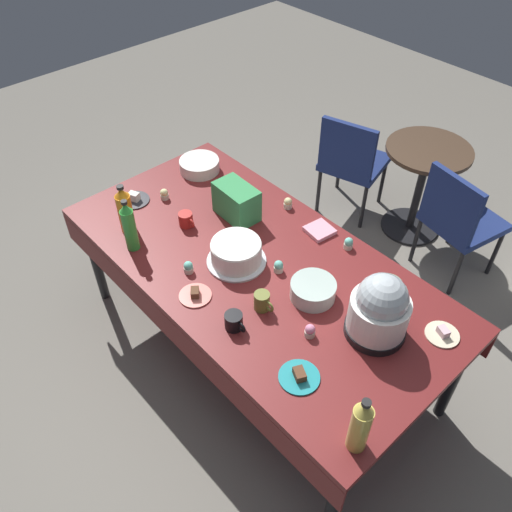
% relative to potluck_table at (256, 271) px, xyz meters
% --- Properties ---
extents(ground, '(9.00, 9.00, 0.00)m').
position_rel_potluck_table_xyz_m(ground, '(0.00, 0.00, -0.69)').
color(ground, slate).
extents(potluck_table, '(2.20, 1.10, 0.75)m').
position_rel_potluck_table_xyz_m(potluck_table, '(0.00, 0.00, 0.00)').
color(potluck_table, maroon).
rests_on(potluck_table, ground).
extents(frosted_layer_cake, '(0.32, 0.32, 0.13)m').
position_rel_potluck_table_xyz_m(frosted_layer_cake, '(-0.08, -0.07, 0.13)').
color(frosted_layer_cake, silver).
rests_on(frosted_layer_cake, potluck_table).
extents(slow_cooker, '(0.28, 0.28, 0.35)m').
position_rel_potluck_table_xyz_m(slow_cooker, '(0.71, 0.10, 0.22)').
color(slow_cooker, black).
rests_on(slow_cooker, potluck_table).
extents(glass_salad_bowl, '(0.23, 0.23, 0.09)m').
position_rel_potluck_table_xyz_m(glass_salad_bowl, '(0.36, 0.05, 0.11)').
color(glass_salad_bowl, '#B2C6BC').
rests_on(glass_salad_bowl, potluck_table).
extents(ceramic_snack_bowl, '(0.25, 0.25, 0.08)m').
position_rel_potluck_table_xyz_m(ceramic_snack_bowl, '(-0.87, 0.30, 0.10)').
color(ceramic_snack_bowl, silver).
rests_on(ceramic_snack_bowl, potluck_table).
extents(dessert_plate_teal, '(0.18, 0.18, 0.05)m').
position_rel_potluck_table_xyz_m(dessert_plate_teal, '(0.65, -0.34, 0.07)').
color(dessert_plate_teal, teal).
rests_on(dessert_plate_teal, potluck_table).
extents(dessert_plate_coral, '(0.16, 0.16, 0.05)m').
position_rel_potluck_table_xyz_m(dessert_plate_coral, '(-0.03, -0.38, 0.07)').
color(dessert_plate_coral, '#E07266').
rests_on(dessert_plate_coral, potluck_table).
extents(dessert_plate_cream, '(0.16, 0.16, 0.04)m').
position_rel_potluck_table_xyz_m(dessert_plate_cream, '(0.93, 0.32, 0.07)').
color(dessert_plate_cream, beige).
rests_on(dessert_plate_cream, potluck_table).
extents(dessert_plate_charcoal, '(0.18, 0.18, 0.06)m').
position_rel_potluck_table_xyz_m(dessert_plate_charcoal, '(-0.88, -0.18, 0.08)').
color(dessert_plate_charcoal, '#2D2D33').
rests_on(dessert_plate_charcoal, potluck_table).
extents(dessert_plate_sage, '(0.15, 0.15, 0.04)m').
position_rel_potluck_table_xyz_m(dessert_plate_sage, '(0.57, 0.39, 0.07)').
color(dessert_plate_sage, '#8CA87F').
rests_on(dessert_plate_sage, potluck_table).
extents(cupcake_cocoa, '(0.05, 0.05, 0.07)m').
position_rel_potluck_table_xyz_m(cupcake_cocoa, '(-0.78, -0.04, 0.09)').
color(cupcake_cocoa, beige).
rests_on(cupcake_cocoa, potluck_table).
extents(cupcake_berry, '(0.05, 0.05, 0.07)m').
position_rel_potluck_table_xyz_m(cupcake_berry, '(0.25, 0.45, 0.09)').
color(cupcake_berry, beige).
rests_on(cupcake_berry, potluck_table).
extents(cupcake_rose, '(0.05, 0.05, 0.07)m').
position_rel_potluck_table_xyz_m(cupcake_rose, '(-0.19, -0.30, 0.09)').
color(cupcake_rose, beige).
rests_on(cupcake_rose, potluck_table).
extents(cupcake_lemon, '(0.05, 0.05, 0.07)m').
position_rel_potluck_table_xyz_m(cupcake_lemon, '(0.12, 0.05, 0.09)').
color(cupcake_lemon, beige).
rests_on(cupcake_lemon, potluck_table).
extents(cupcake_mint, '(0.05, 0.05, 0.07)m').
position_rel_potluck_table_xyz_m(cupcake_mint, '(-0.22, 0.45, 0.09)').
color(cupcake_mint, beige).
rests_on(cupcake_mint, potluck_table).
extents(cupcake_vanilla, '(0.05, 0.05, 0.07)m').
position_rel_potluck_table_xyz_m(cupcake_vanilla, '(0.52, -0.14, 0.09)').
color(cupcake_vanilla, beige).
rests_on(cupcake_vanilla, potluck_table).
extents(soda_bottle_ginger_ale, '(0.08, 0.08, 0.31)m').
position_rel_potluck_table_xyz_m(soda_bottle_ginger_ale, '(1.01, -0.39, 0.21)').
color(soda_bottle_ginger_ale, gold).
rests_on(soda_bottle_ginger_ale, potluck_table).
extents(soda_bottle_orange_juice, '(0.08, 0.08, 0.31)m').
position_rel_potluck_table_xyz_m(soda_bottle_orange_juice, '(-0.68, -0.35, 0.20)').
color(soda_bottle_orange_juice, orange).
rests_on(soda_bottle_orange_juice, potluck_table).
extents(soda_bottle_lime_soda, '(0.07, 0.07, 0.32)m').
position_rel_potluck_table_xyz_m(soda_bottle_lime_soda, '(-0.54, -0.41, 0.21)').
color(soda_bottle_lime_soda, green).
rests_on(soda_bottle_lime_soda, potluck_table).
extents(coffee_mug_olive, '(0.12, 0.08, 0.10)m').
position_rel_potluck_table_xyz_m(coffee_mug_olive, '(0.25, -0.19, 0.11)').
color(coffee_mug_olive, olive).
rests_on(coffee_mug_olive, potluck_table).
extents(coffee_mug_red, '(0.12, 0.08, 0.08)m').
position_rel_potluck_table_xyz_m(coffee_mug_red, '(-0.49, -0.09, 0.10)').
color(coffee_mug_red, '#B2231E').
rests_on(coffee_mug_red, potluck_table).
extents(coffee_mug_black, '(0.13, 0.09, 0.08)m').
position_rel_potluck_table_xyz_m(coffee_mug_black, '(0.25, -0.36, 0.10)').
color(coffee_mug_black, black).
rests_on(coffee_mug_black, potluck_table).
extents(soda_carton, '(0.27, 0.17, 0.20)m').
position_rel_potluck_table_xyz_m(soda_carton, '(-0.37, 0.18, 0.16)').
color(soda_carton, '#338C4C').
rests_on(soda_carton, potluck_table).
extents(paper_napkin_stack, '(0.16, 0.16, 0.02)m').
position_rel_potluck_table_xyz_m(paper_napkin_stack, '(0.06, 0.43, 0.07)').
color(paper_napkin_stack, pink).
rests_on(paper_napkin_stack, potluck_table).
extents(maroon_chair_left, '(0.54, 0.54, 0.85)m').
position_rel_potluck_table_xyz_m(maroon_chair_left, '(-0.53, 1.45, -0.20)').
color(maroon_chair_left, navy).
rests_on(maroon_chair_left, ground).
extents(maroon_chair_right, '(0.52, 0.52, 0.85)m').
position_rel_potluck_table_xyz_m(maroon_chair_right, '(0.39, 1.44, -0.20)').
color(maroon_chair_right, navy).
rests_on(maroon_chair_right, ground).
extents(round_cafe_table, '(0.60, 0.60, 0.72)m').
position_rel_potluck_table_xyz_m(round_cafe_table, '(-0.05, 1.67, -0.19)').
color(round_cafe_table, '#473323').
rests_on(round_cafe_table, ground).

